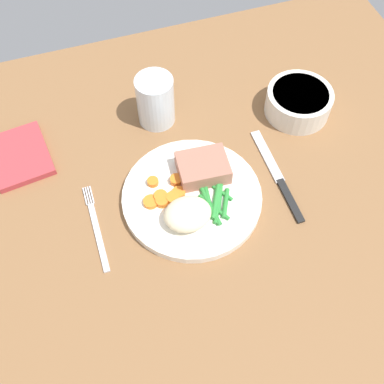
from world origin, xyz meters
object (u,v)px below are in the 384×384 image
Objects in this scene: water_glass at (156,103)px; dinner_plate at (192,198)px; salad_bowl at (299,101)px; napkin at (20,156)px; knife at (278,177)px; meat_portion at (203,168)px; fork at (96,228)px.

dinner_plate is at bearing -88.12° from water_glass.
salad_bowl is (26.36, -6.68, -1.48)cm from water_glass.
knife is at bearing -23.52° from napkin.
knife is 1.62× the size of napkin.
knife is at bearing -17.59° from meat_portion.
dinner_plate is at bearing -130.60° from meat_portion.
water_glass is at bearing 49.72° from fork.
dinner_plate is 5.49cm from meat_portion.
napkin is (-42.90, 18.67, 0.41)cm from knife.
salad_bowl is (42.50, 13.24, 2.64)cm from fork.
knife reaches higher than fork.
meat_portion is at bearing -25.88° from napkin.
fork is 1.33× the size of salad_bowl.
water_glass reaches higher than dinner_plate.
knife is at bearing -126.29° from salad_bowl.
napkin is at bearing 117.31° from fork.
water_glass is 26.58cm from napkin.
meat_portion reaches higher than napkin.
meat_portion reaches higher than dinner_plate.
meat_portion is 0.69× the size of salad_bowl.
dinner_plate is at bearing -34.31° from napkin.
water_glass reaches higher than meat_portion.
salad_bowl reaches higher than knife.
fork is at bearing 176.95° from knife.
fork is at bearing -168.66° from meat_portion.
fork is at bearing -61.43° from napkin.
salad_bowl is at bearing -14.21° from water_glass.
napkin is at bearing 145.69° from dinner_plate.
water_glass is at bearing 2.78° from napkin.
meat_portion is 0.68× the size of napkin.
water_glass reaches higher than napkin.
dinner_plate is 16.80cm from fork.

